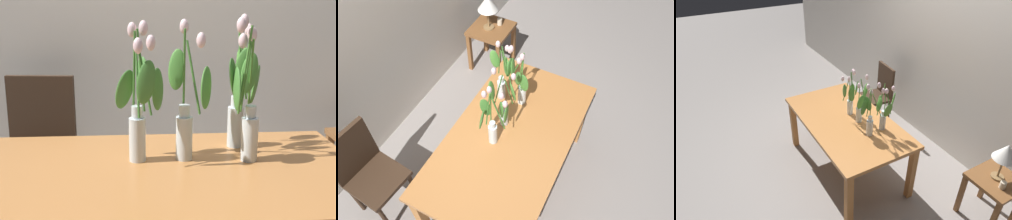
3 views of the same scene
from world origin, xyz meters
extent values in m
plane|color=gray|center=(0.00, 0.00, 0.00)|extent=(18.00, 18.00, 0.00)
cube|color=silver|center=(0.00, 1.39, 1.35)|extent=(9.00, 0.10, 2.70)
cube|color=#B7753D|center=(0.00, 0.00, 0.72)|extent=(1.60, 0.90, 0.04)
cube|color=#B7753D|center=(-0.74, -0.39, 0.35)|extent=(0.07, 0.07, 0.70)
cube|color=#B7753D|center=(0.74, -0.39, 0.35)|extent=(0.07, 0.07, 0.70)
cube|color=#B7753D|center=(-0.74, 0.39, 0.35)|extent=(0.07, 0.07, 0.70)
cube|color=#B7753D|center=(0.74, 0.39, 0.35)|extent=(0.07, 0.07, 0.70)
cylinder|color=silver|center=(0.34, 0.25, 0.83)|extent=(0.07, 0.07, 0.18)
cylinder|color=silver|center=(0.34, 0.25, 0.94)|extent=(0.04, 0.04, 0.05)
cylinder|color=silver|center=(0.34, 0.25, 0.80)|extent=(0.06, 0.06, 0.11)
cylinder|color=#3D752D|center=(0.38, 0.24, 1.09)|extent=(0.06, 0.03, 0.30)
ellipsoid|color=silver|center=(0.40, 0.23, 1.24)|extent=(0.04, 0.04, 0.06)
ellipsoid|color=#4C8E38|center=(0.43, 0.25, 1.02)|extent=(0.08, 0.10, 0.18)
cylinder|color=#3D752D|center=(0.38, 0.28, 1.09)|extent=(0.06, 0.06, 0.30)
ellipsoid|color=silver|center=(0.40, 0.30, 1.25)|extent=(0.04, 0.04, 0.06)
ellipsoid|color=#4C8E38|center=(0.39, 0.33, 1.10)|extent=(0.07, 0.10, 0.18)
cylinder|color=#3D752D|center=(0.35, 0.21, 1.12)|extent=(0.01, 0.08, 0.35)
ellipsoid|color=silver|center=(0.35, 0.17, 1.30)|extent=(0.04, 0.04, 0.06)
ellipsoid|color=#4C8E38|center=(0.38, 0.17, 1.09)|extent=(0.10, 0.04, 0.18)
cylinder|color=silver|center=(0.37, 0.07, 0.83)|extent=(0.07, 0.07, 0.18)
cylinder|color=silver|center=(0.37, 0.07, 0.94)|extent=(0.04, 0.04, 0.05)
cylinder|color=silver|center=(0.37, 0.07, 0.80)|extent=(0.06, 0.06, 0.11)
cylinder|color=#478433|center=(0.38, 0.14, 1.09)|extent=(0.03, 0.12, 0.29)
ellipsoid|color=silver|center=(0.39, 0.19, 1.24)|extent=(0.04, 0.04, 0.06)
ellipsoid|color=#427F33|center=(0.36, 0.18, 1.10)|extent=(0.10, 0.03, 0.18)
cylinder|color=#478433|center=(0.34, 0.08, 1.08)|extent=(0.04, 0.03, 0.29)
ellipsoid|color=silver|center=(0.33, 0.09, 1.23)|extent=(0.04, 0.04, 0.06)
ellipsoid|color=#427F33|center=(0.29, 0.08, 1.08)|extent=(0.08, 0.11, 0.18)
cylinder|color=#478433|center=(0.34, 0.07, 1.11)|extent=(0.05, 0.02, 0.35)
ellipsoid|color=silver|center=(0.31, 0.06, 1.29)|extent=(0.04, 0.04, 0.06)
ellipsoid|color=#427F33|center=(0.30, 0.03, 1.05)|extent=(0.03, 0.10, 0.18)
cylinder|color=silver|center=(-0.09, 0.10, 0.83)|extent=(0.07, 0.07, 0.18)
cylinder|color=silver|center=(-0.09, 0.10, 0.94)|extent=(0.04, 0.04, 0.05)
cylinder|color=silver|center=(-0.09, 0.10, 0.80)|extent=(0.06, 0.06, 0.11)
cylinder|color=#3D752D|center=(-0.07, 0.12, 1.11)|extent=(0.03, 0.03, 0.33)
ellipsoid|color=silver|center=(-0.06, 0.13, 1.27)|extent=(0.04, 0.04, 0.06)
ellipsoid|color=#427F33|center=(-0.06, 0.17, 1.07)|extent=(0.07, 0.10, 0.18)
cylinder|color=#3D752D|center=(-0.06, 0.07, 1.08)|extent=(0.06, 0.05, 0.28)
ellipsoid|color=silver|center=(-0.03, 0.05, 1.23)|extent=(0.04, 0.04, 0.06)
ellipsoid|color=#427F33|center=(-0.01, 0.07, 1.04)|extent=(0.06, 0.07, 0.17)
cylinder|color=#3D752D|center=(-0.10, 0.13, 1.10)|extent=(0.02, 0.04, 0.33)
ellipsoid|color=silver|center=(-0.10, 0.14, 1.27)|extent=(0.04, 0.04, 0.06)
ellipsoid|color=#427F33|center=(-0.14, 0.16, 1.03)|extent=(0.11, 0.06, 0.18)
cylinder|color=#3D752D|center=(-0.08, 0.05, 1.08)|extent=(0.02, 0.09, 0.27)
ellipsoid|color=silver|center=(-0.08, 0.00, 1.22)|extent=(0.04, 0.04, 0.06)
ellipsoid|color=#427F33|center=(-0.05, 0.01, 1.08)|extent=(0.10, 0.03, 0.18)
cylinder|color=silver|center=(0.10, 0.10, 0.83)|extent=(0.07, 0.07, 0.18)
cylinder|color=silver|center=(0.10, 0.10, 0.94)|extent=(0.04, 0.04, 0.05)
cylinder|color=silver|center=(0.10, 0.10, 0.80)|extent=(0.06, 0.06, 0.11)
cylinder|color=#3D752D|center=(0.13, 0.08, 1.09)|extent=(0.06, 0.05, 0.29)
ellipsoid|color=silver|center=(0.16, 0.06, 1.23)|extent=(0.04, 0.04, 0.06)
ellipsoid|color=#4C8E38|center=(0.18, 0.07, 1.05)|extent=(0.08, 0.11, 0.18)
cylinder|color=#3D752D|center=(0.11, 0.15, 1.11)|extent=(0.01, 0.08, 0.33)
ellipsoid|color=silver|center=(0.11, 0.18, 1.28)|extent=(0.04, 0.04, 0.06)
ellipsoid|color=#4C8E38|center=(0.08, 0.19, 1.10)|extent=(0.09, 0.06, 0.18)
cube|color=#382619|center=(-0.67, 0.86, 0.45)|extent=(0.44, 0.44, 0.04)
cylinder|color=#382619|center=(-0.52, 0.67, 0.21)|extent=(0.04, 0.04, 0.43)
cylinder|color=#382619|center=(-0.86, 0.70, 0.21)|extent=(0.04, 0.04, 0.43)
cylinder|color=#382619|center=(-0.49, 1.01, 0.21)|extent=(0.04, 0.04, 0.43)
cylinder|color=#382619|center=(-0.82, 1.04, 0.21)|extent=(0.04, 0.04, 0.43)
cube|color=#382619|center=(-0.65, 1.03, 0.70)|extent=(0.40, 0.07, 0.46)
cube|color=brown|center=(1.35, 0.90, 0.53)|extent=(0.44, 0.44, 0.04)
cube|color=brown|center=(1.16, 0.71, 0.26)|extent=(0.04, 0.04, 0.51)
cube|color=brown|center=(1.16, 1.09, 0.26)|extent=(0.04, 0.04, 0.51)
cylinder|color=olive|center=(1.33, 0.92, 0.56)|extent=(0.12, 0.12, 0.02)
cylinder|color=olive|center=(1.33, 0.92, 0.68)|extent=(0.02, 0.02, 0.22)
cone|color=silver|center=(1.33, 0.92, 0.87)|extent=(0.22, 0.22, 0.16)
cylinder|color=beige|center=(1.44, 0.84, 0.59)|extent=(0.06, 0.06, 0.07)
camera|label=1|loc=(-0.09, -1.71, 1.42)|focal=50.05mm
camera|label=2|loc=(-1.35, -0.65, 2.92)|focal=36.32mm
camera|label=3|loc=(2.36, -1.35, 2.60)|focal=30.88mm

